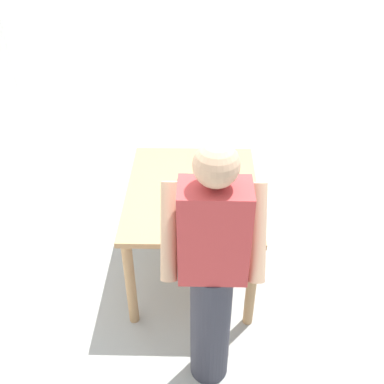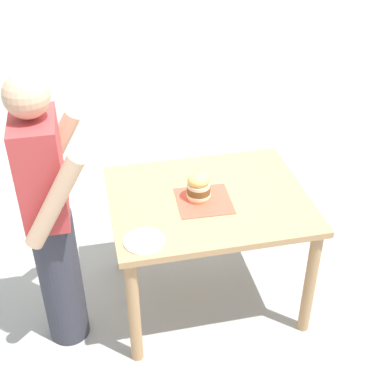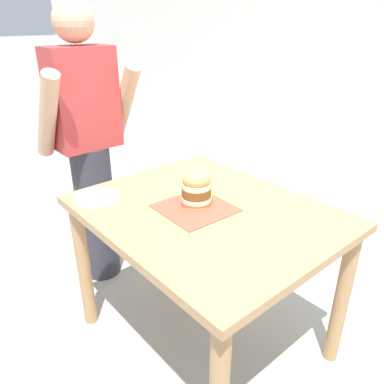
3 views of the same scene
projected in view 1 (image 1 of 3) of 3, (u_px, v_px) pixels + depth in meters
ground_plane at (192, 268)px, 3.68m from camera, size 80.00×80.00×0.00m
patio_table at (192, 203)px, 3.28m from camera, size 0.94×1.16×0.80m
serving_paper at (197, 192)px, 3.18m from camera, size 0.33×0.33×0.00m
sandwich at (193, 184)px, 3.11m from camera, size 0.14×0.14×0.21m
pickle_spear at (180, 193)px, 3.15m from camera, size 0.07×0.07×0.02m
side_plate_with_forks at (243, 228)px, 2.85m from camera, size 0.22×0.22×0.02m
diner_across_table at (212, 273)px, 2.43m from camera, size 0.55×0.35×1.69m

